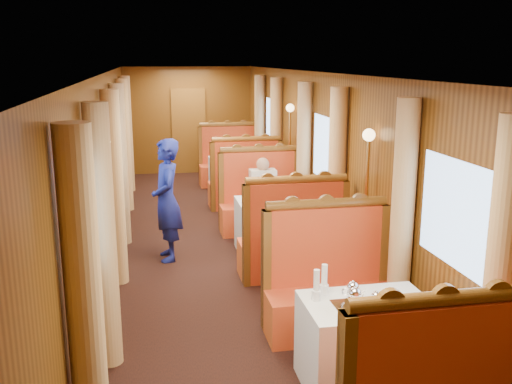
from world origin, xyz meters
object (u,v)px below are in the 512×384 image
object	(u,v)px
banquette_far_fwd	(245,185)
passenger	(263,188)
banquette_far_aft	(229,165)
teapot_left	(355,301)
rose_vase_mid	(277,188)
banquette_mid_fwd	(292,245)
table_near	(366,344)
tea_tray	(354,305)
table_mid	(274,226)
teapot_right	(376,302)
rose_vase_far	(236,149)
teapot_back	(353,294)
table_far	(236,176)
banquette_mid_aft	(261,205)
banquette_near_aft	(329,291)
fruit_plate	(412,305)
steward	(167,200)

from	to	relation	value
banquette_far_fwd	passenger	bearing A→B (deg)	-90.00
banquette_far_aft	teapot_left	bearing A→B (deg)	-91.12
rose_vase_mid	banquette_mid_fwd	bearing A→B (deg)	-91.73
table_near	tea_tray	xyz separation A→B (m)	(-0.14, -0.05, 0.38)
table_mid	banquette_far_fwd	xyz separation A→B (m)	(0.00, 2.49, 0.05)
table_near	teapot_right	size ratio (longest dim) A/B	7.76
banquette_mid_fwd	rose_vase_mid	distance (m)	1.10
table_near	rose_vase_far	bearing A→B (deg)	90.00
table_near	teapot_back	distance (m)	0.46
table_far	passenger	size ratio (longest dim) A/B	1.38
table_mid	table_far	world-z (taller)	same
table_far	rose_vase_far	size ratio (longest dim) A/B	2.92
rose_vase_mid	table_mid	bearing A→B (deg)	130.14
table_mid	banquette_mid_fwd	distance (m)	1.02
table_near	banquette_mid_fwd	xyz separation A→B (m)	(0.00, 2.49, 0.05)
banquette_mid_aft	tea_tray	xyz separation A→B (m)	(-0.14, -4.57, 0.33)
tea_tray	teapot_right	distance (m)	0.18
table_mid	tea_tray	bearing A→B (deg)	-92.26
banquette_near_aft	teapot_right	world-z (taller)	banquette_near_aft
passenger	teapot_right	bearing A→B (deg)	-89.85
table_near	fruit_plate	xyz separation A→B (m)	(0.31, -0.15, 0.39)
banquette_far_fwd	teapot_back	xyz separation A→B (m)	(-0.12, -5.95, 0.39)
rose_vase_far	banquette_mid_aft	bearing A→B (deg)	-90.01
banquette_mid_fwd	banquette_far_aft	size ratio (longest dim) A/B	1.00
steward	teapot_back	bearing A→B (deg)	17.06
table_far	teapot_back	xyz separation A→B (m)	(-0.12, -6.96, 0.44)
tea_tray	teapot_right	bearing A→B (deg)	-25.85
fruit_plate	rose_vase_far	distance (m)	7.17
table_mid	steward	world-z (taller)	steward
banquette_mid_fwd	banquette_mid_aft	size ratio (longest dim) A/B	1.00
table_mid	teapot_right	size ratio (longest dim) A/B	7.76
rose_vase_mid	table_near	bearing A→B (deg)	-90.49
banquette_far_aft	steward	distance (m)	4.82
teapot_left	fruit_plate	xyz separation A→B (m)	(0.47, -0.04, -0.05)
table_near	banquette_near_aft	distance (m)	1.02
teapot_right	fruit_plate	bearing A→B (deg)	-23.91
rose_vase_far	passenger	size ratio (longest dim) A/B	0.47
table_near	banquette_mid_fwd	bearing A→B (deg)	90.00
tea_tray	rose_vase_far	xyz separation A→B (m)	(0.14, 7.06, 0.17)
teapot_right	banquette_near_aft	bearing A→B (deg)	71.17
table_mid	fruit_plate	xyz separation A→B (m)	(0.31, -3.65, 0.39)
fruit_plate	steward	distance (m)	4.03
table_far	fruit_plate	xyz separation A→B (m)	(0.31, -7.15, 0.39)
table_near	banquette_mid_fwd	size ratio (longest dim) A/B	0.78
table_far	passenger	xyz separation A→B (m)	(-0.00, -2.69, 0.37)
teapot_left	fruit_plate	world-z (taller)	teapot_left
table_mid	table_far	distance (m)	3.50
teapot_back	banquette_mid_aft	bearing A→B (deg)	111.83
teapot_back	steward	xyz separation A→B (m)	(-1.38, 3.41, 0.01)
rose_vase_mid	fruit_plate	bearing A→B (deg)	-85.57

